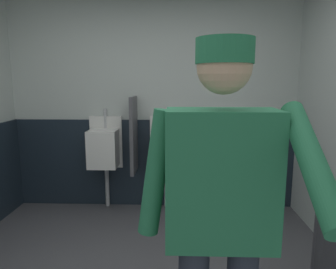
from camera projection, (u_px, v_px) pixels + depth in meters
wall_back at (154, 99)px, 3.86m from camera, size 4.08×0.12×2.70m
wainscot_band_back at (154, 163)px, 3.92m from camera, size 3.48×0.03×1.10m
urinal_left at (104, 148)px, 3.76m from camera, size 0.40×0.34×1.24m
urinal_middle at (166, 148)px, 3.73m from camera, size 0.40×0.34×1.24m
urinal_right at (228, 149)px, 3.71m from camera, size 0.40×0.34×1.24m
privacy_divider_panel at (134, 135)px, 3.65m from camera, size 0.04×0.40×0.90m
person at (220, 206)px, 1.35m from camera, size 0.69×0.60×1.75m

